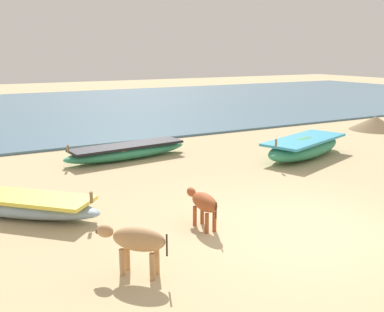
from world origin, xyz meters
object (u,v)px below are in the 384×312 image
at_px(fishing_boat_1, 5,203).
at_px(calf_near_rust, 203,203).
at_px(fishing_boat_0, 127,151).
at_px(calf_far_tan, 136,241).
at_px(fishing_boat_5, 304,147).

relative_size(fishing_boat_1, calf_near_rust, 3.45).
bearing_deg(fishing_boat_1, calf_near_rust, 5.52).
bearing_deg(fishing_boat_0, calf_far_tan, 63.76).
relative_size(fishing_boat_1, fishing_boat_5, 0.92).
bearing_deg(fishing_boat_0, calf_near_rust, 76.49).
distance_m(fishing_boat_1, fishing_boat_5, 8.15).
distance_m(fishing_boat_5, calf_near_rust, 6.07).
bearing_deg(fishing_boat_0, fishing_boat_5, 146.78).
distance_m(fishing_boat_1, calf_near_rust, 3.76).
height_order(calf_near_rust, calf_far_tan, calf_far_tan).
relative_size(fishing_boat_1, calf_far_tan, 3.81).
bearing_deg(calf_near_rust, fishing_boat_1, 50.49).
xyz_separation_m(calf_near_rust, calf_far_tan, (-1.63, -0.98, 0.04)).
xyz_separation_m(fishing_boat_1, calf_near_rust, (2.91, -2.36, 0.23)).
xyz_separation_m(fishing_boat_5, calf_far_tan, (-6.84, -4.09, 0.19)).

